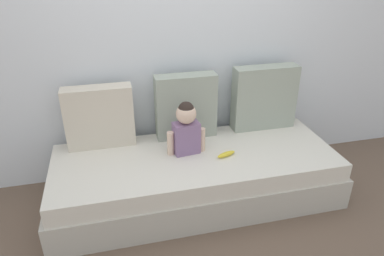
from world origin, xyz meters
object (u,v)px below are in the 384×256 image
at_px(banana, 226,154).
at_px(toddler, 186,127).
at_px(couch, 196,176).
at_px(throw_pillow_left, 100,117).
at_px(throw_pillow_right, 264,98).
at_px(throw_pillow_center, 186,106).

bearing_deg(banana, toddler, 154.18).
distance_m(couch, throw_pillow_left, 0.95).
xyz_separation_m(throw_pillow_right, banana, (-0.50, -0.44, -0.27)).
relative_size(throw_pillow_left, banana, 3.30).
height_order(throw_pillow_right, toddler, throw_pillow_right).
distance_m(throw_pillow_right, toddler, 0.86).
height_order(throw_pillow_left, throw_pillow_center, throw_pillow_center).
bearing_deg(couch, throw_pillow_right, 26.01).
distance_m(throw_pillow_left, throw_pillow_right, 1.48).
xyz_separation_m(couch, toddler, (-0.07, 0.06, 0.45)).
bearing_deg(throw_pillow_left, toddler, -23.94).
height_order(couch, throw_pillow_center, throw_pillow_center).
relative_size(throw_pillow_right, banana, 3.46).
height_order(throw_pillow_center, banana, throw_pillow_center).
bearing_deg(throw_pillow_left, couch, -26.01).
bearing_deg(throw_pillow_left, throw_pillow_right, 0.00).
xyz_separation_m(throw_pillow_center, banana, (0.23, -0.44, -0.26)).
bearing_deg(couch, banana, -19.60).
bearing_deg(banana, throw_pillow_left, 155.48).
distance_m(couch, throw_pillow_center, 0.61).
distance_m(toddler, banana, 0.39).
bearing_deg(couch, throw_pillow_left, 153.99).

